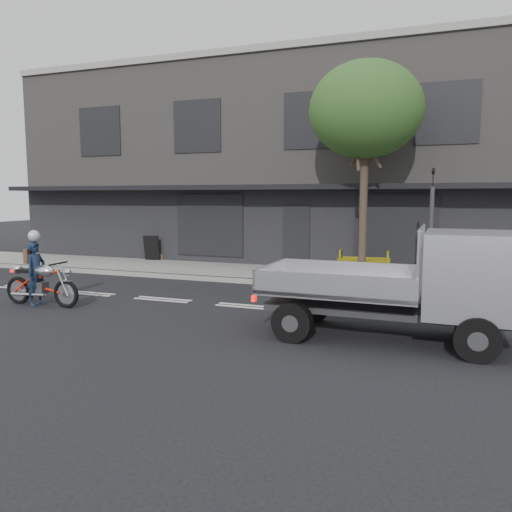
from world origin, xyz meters
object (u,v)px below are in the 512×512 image
object	(u,v)px
traffic_light_pole	(431,235)
construction_barrier	(363,264)
motorcycle	(41,283)
street_tree	(366,111)
rider	(36,273)
flatbed_ute	(448,278)
sandwich_board	(152,248)

from	to	relation	value
traffic_light_pole	construction_barrier	bearing A→B (deg)	150.44
motorcycle	construction_barrier	size ratio (longest dim) A/B	1.37
street_tree	rider	distance (m)	10.32
motorcycle	construction_barrier	distance (m)	9.37
rider	construction_barrier	distance (m)	9.49
rider	flatbed_ute	xyz separation A→B (m)	(9.63, -0.04, 0.44)
sandwich_board	flatbed_ute	bearing A→B (deg)	-43.99
motorcycle	rider	bearing A→B (deg)	178.45
sandwich_board	rider	bearing A→B (deg)	-88.41
rider	flatbed_ute	size ratio (longest dim) A/B	0.34
flatbed_ute	sandwich_board	world-z (taller)	flatbed_ute
traffic_light_pole	street_tree	bearing A→B (deg)	156.97
traffic_light_pole	construction_barrier	xyz separation A→B (m)	(-2.02, 1.14, -1.06)
flatbed_ute	sandwich_board	size ratio (longest dim) A/B	4.74
traffic_light_pole	construction_barrier	distance (m)	2.55
motorcycle	flatbed_ute	bearing A→B (deg)	-1.77
construction_barrier	sandwich_board	world-z (taller)	sandwich_board
street_tree	flatbed_ute	size ratio (longest dim) A/B	1.42
street_tree	construction_barrier	size ratio (longest dim) A/B	4.23
street_tree	rider	world-z (taller)	street_tree
rider	construction_barrier	xyz separation A→B (m)	(7.21, 6.16, -0.21)
flatbed_ute	construction_barrier	xyz separation A→B (m)	(-2.42, 6.20, -0.66)
street_tree	sandwich_board	xyz separation A→B (m)	(-8.68, 1.80, -4.63)
street_tree	motorcycle	bearing A→B (deg)	-140.30
rider	traffic_light_pole	bearing A→B (deg)	-62.99
traffic_light_pole	motorcycle	xyz separation A→B (m)	(-9.07, -5.02, -1.07)
construction_barrier	flatbed_ute	bearing A→B (deg)	-68.67
traffic_light_pole	sandwich_board	world-z (taller)	traffic_light_pole
traffic_light_pole	motorcycle	bearing A→B (deg)	-151.04
flatbed_ute	sandwich_board	bearing A→B (deg)	145.87
street_tree	rider	size ratio (longest dim) A/B	4.17
traffic_light_pole	rider	size ratio (longest dim) A/B	2.16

